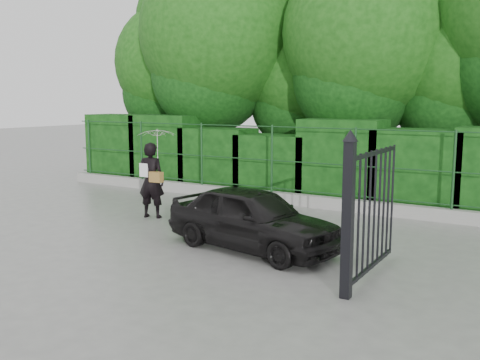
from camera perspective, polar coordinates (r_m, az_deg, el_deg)
The scene contains 8 objects.
ground at distance 11.09m, azimuth -9.52°, elevation -5.95°, with size 80.00×80.00×0.00m, color gray.
kerb at distance 14.67m, azimuth 2.00°, elevation -1.68°, with size 14.00×0.25×0.30m, color #9E9E99.
fence at distance 14.42m, azimuth 2.79°, elevation 2.35°, with size 14.13×0.06×1.80m.
hedge at distance 15.45m, azimuth 3.61°, elevation 2.20°, with size 14.20×1.20×2.27m.
trees at distance 17.01m, azimuth 11.10°, elevation 14.69°, with size 17.10×6.15×8.08m.
gate at distance 7.93m, azimuth 12.62°, elevation -3.05°, with size 0.22×2.33×2.36m.
woman at distance 12.59m, azimuth -9.13°, elevation 1.95°, with size 0.95×0.87×2.10m.
car at distance 9.89m, azimuth 1.31°, elevation -4.09°, with size 1.39×3.46×1.18m, color black.
Camera 1 is at (7.06, -8.10, 2.75)m, focal length 40.00 mm.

